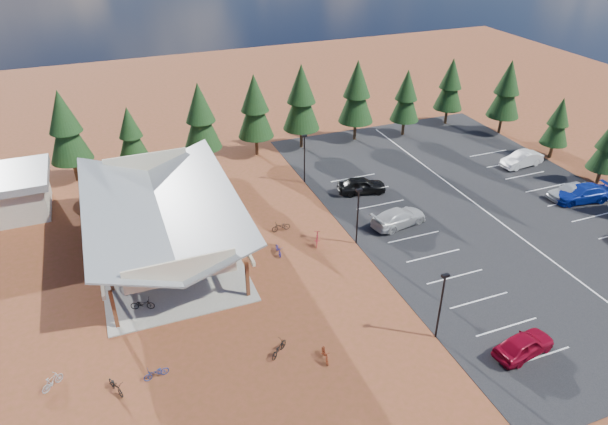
# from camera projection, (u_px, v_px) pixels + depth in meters

# --- Properties ---
(ground) EXTENTS (140.00, 140.00, 0.00)m
(ground) POSITION_uv_depth(u_px,v_px,m) (310.00, 269.00, 42.44)
(ground) COLOR brown
(ground) RESTS_ON ground
(asphalt_lot) EXTENTS (27.00, 44.00, 0.04)m
(asphalt_lot) POSITION_uv_depth(u_px,v_px,m) (481.00, 208.00, 50.61)
(asphalt_lot) COLOR black
(asphalt_lot) RESTS_ON ground
(concrete_pad) EXTENTS (10.60, 18.60, 0.10)m
(concrete_pad) POSITION_uv_depth(u_px,v_px,m) (167.00, 248.00, 44.91)
(concrete_pad) COLOR gray
(concrete_pad) RESTS_ON ground
(bike_pavilion) EXTENTS (11.65, 19.40, 4.97)m
(bike_pavilion) POSITION_uv_depth(u_px,v_px,m) (161.00, 208.00, 42.99)
(bike_pavilion) COLOR #4F2016
(bike_pavilion) RESTS_ON concrete_pad
(lamp_post_0) EXTENTS (0.50, 0.25, 5.14)m
(lamp_post_0) POSITION_uv_depth(u_px,v_px,m) (441.00, 302.00, 34.46)
(lamp_post_0) COLOR black
(lamp_post_0) RESTS_ON ground
(lamp_post_1) EXTENTS (0.50, 0.25, 5.14)m
(lamp_post_1) POSITION_uv_depth(u_px,v_px,m) (358.00, 213.00, 44.09)
(lamp_post_1) COLOR black
(lamp_post_1) RESTS_ON ground
(lamp_post_2) EXTENTS (0.50, 0.25, 5.14)m
(lamp_post_2) POSITION_uv_depth(u_px,v_px,m) (304.00, 155.00, 53.72)
(lamp_post_2) COLOR black
(lamp_post_2) RESTS_ON ground
(trash_bin_0) EXTENTS (0.60, 0.60, 0.90)m
(trash_bin_0) POSITION_uv_depth(u_px,v_px,m) (247.00, 245.00, 44.59)
(trash_bin_0) COLOR #3C2015
(trash_bin_0) RESTS_ON ground
(trash_bin_1) EXTENTS (0.60, 0.60, 0.90)m
(trash_bin_1) POSITION_uv_depth(u_px,v_px,m) (239.00, 247.00, 44.28)
(trash_bin_1) COLOR #3C2015
(trash_bin_1) RESTS_ON ground
(pine_1) EXTENTS (4.10, 4.10, 9.55)m
(pine_1) POSITION_uv_depth(u_px,v_px,m) (65.00, 127.00, 52.60)
(pine_1) COLOR #382314
(pine_1) RESTS_ON ground
(pine_2) EXTENTS (3.10, 3.10, 7.22)m
(pine_2) POSITION_uv_depth(u_px,v_px,m) (131.00, 133.00, 54.93)
(pine_2) COLOR #382314
(pine_2) RESTS_ON ground
(pine_3) EXTENTS (3.96, 3.96, 9.23)m
(pine_3) POSITION_uv_depth(u_px,v_px,m) (200.00, 117.00, 55.54)
(pine_3) COLOR #382314
(pine_3) RESTS_ON ground
(pine_4) EXTENTS (3.95, 3.95, 9.20)m
(pine_4) POSITION_uv_depth(u_px,v_px,m) (255.00, 107.00, 58.27)
(pine_4) COLOR #382314
(pine_4) RESTS_ON ground
(pine_5) EXTENTS (4.16, 4.16, 9.70)m
(pine_5) POSITION_uv_depth(u_px,v_px,m) (301.00, 98.00, 59.82)
(pine_5) COLOR #382314
(pine_5) RESTS_ON ground
(pine_6) EXTENTS (4.08, 4.08, 9.50)m
(pine_6) POSITION_uv_depth(u_px,v_px,m) (357.00, 92.00, 61.91)
(pine_6) COLOR #382314
(pine_6) RESTS_ON ground
(pine_7) EXTENTS (3.45, 3.45, 8.04)m
(pine_7) POSITION_uv_depth(u_px,v_px,m) (406.00, 96.00, 63.56)
(pine_7) COLOR #382314
(pine_7) RESTS_ON ground
(pine_8) EXTENTS (3.59, 3.59, 8.36)m
(pine_8) POSITION_uv_depth(u_px,v_px,m) (450.00, 84.00, 66.74)
(pine_8) COLOR #382314
(pine_8) RESTS_ON ground
(pine_11) EXTENTS (3.00, 3.00, 6.99)m
(pine_11) POSITION_uv_depth(u_px,v_px,m) (608.00, 145.00, 52.74)
(pine_11) COLOR #382314
(pine_11) RESTS_ON ground
(pine_12) EXTENTS (2.96, 2.96, 6.89)m
(pine_12) POSITION_uv_depth(u_px,v_px,m) (558.00, 122.00, 58.28)
(pine_12) COLOR #382314
(pine_12) RESTS_ON ground
(pine_13) EXTENTS (3.85, 3.85, 8.97)m
(pine_13) POSITION_uv_depth(u_px,v_px,m) (507.00, 89.00, 63.83)
(pine_13) COLOR #382314
(pine_13) RESTS_ON ground
(bike_0) EXTENTS (1.79, 1.10, 0.89)m
(bike_0) POSITION_uv_depth(u_px,v_px,m) (142.00, 304.00, 37.99)
(bike_0) COLOR black
(bike_0) RESTS_ON concrete_pad
(bike_1) EXTENTS (1.54, 0.90, 0.90)m
(bike_1) POSITION_uv_depth(u_px,v_px,m) (126.00, 278.00, 40.55)
(bike_1) COLOR gray
(bike_1) RESTS_ON concrete_pad
(bike_2) EXTENTS (1.69, 0.67, 0.87)m
(bike_2) POSITION_uv_depth(u_px,v_px,m) (128.00, 250.00, 43.81)
(bike_2) COLOR navy
(bike_2) RESTS_ON concrete_pad
(bike_3) EXTENTS (1.83, 1.01, 1.06)m
(bike_3) POSITION_uv_depth(u_px,v_px,m) (145.00, 214.00, 48.53)
(bike_3) COLOR maroon
(bike_3) RESTS_ON concrete_pad
(bike_4) EXTENTS (1.67, 0.77, 0.84)m
(bike_4) POSITION_uv_depth(u_px,v_px,m) (193.00, 272.00, 41.27)
(bike_4) COLOR black
(bike_4) RESTS_ON concrete_pad
(bike_5) EXTENTS (1.71, 0.86, 0.99)m
(bike_5) POSITION_uv_depth(u_px,v_px,m) (209.00, 252.00, 43.40)
(bike_5) COLOR #92939A
(bike_5) RESTS_ON concrete_pad
(bike_6) EXTENTS (1.76, 0.88, 0.88)m
(bike_6) POSITION_uv_depth(u_px,v_px,m) (201.00, 232.00, 46.13)
(bike_6) COLOR navy
(bike_6) RESTS_ON concrete_pad
(bike_7) EXTENTS (1.78, 0.55, 1.06)m
(bike_7) POSITION_uv_depth(u_px,v_px,m) (186.00, 193.00, 51.85)
(bike_7) COLOR maroon
(bike_7) RESTS_ON concrete_pad
(bike_8) EXTENTS (1.20, 1.77, 0.88)m
(bike_8) POSITION_uv_depth(u_px,v_px,m) (116.00, 386.00, 31.81)
(bike_8) COLOR black
(bike_8) RESTS_ON ground
(bike_9) EXTENTS (1.44, 1.32, 0.92)m
(bike_9) POSITION_uv_depth(u_px,v_px,m) (52.00, 382.00, 32.06)
(bike_9) COLOR #989B9F
(bike_9) RESTS_ON ground
(bike_10) EXTENTS (1.64, 0.79, 0.83)m
(bike_10) POSITION_uv_depth(u_px,v_px,m) (156.00, 373.00, 32.71)
(bike_10) COLOR navy
(bike_10) RESTS_ON ground
(bike_11) EXTENTS (0.61, 1.55, 0.90)m
(bike_11) POSITION_uv_depth(u_px,v_px,m) (325.00, 354.00, 33.96)
(bike_11) COLOR maroon
(bike_11) RESTS_ON ground
(bike_12) EXTENTS (1.67, 1.58, 0.90)m
(bike_12) POSITION_uv_depth(u_px,v_px,m) (279.00, 348.00, 34.42)
(bike_12) COLOR black
(bike_12) RESTS_ON ground
(bike_14) EXTENTS (0.67, 1.61, 0.83)m
(bike_14) POSITION_uv_depth(u_px,v_px,m) (278.00, 249.00, 44.05)
(bike_14) COLOR navy
(bike_14) RESTS_ON ground
(bike_15) EXTENTS (1.20, 1.81, 1.06)m
(bike_15) POSITION_uv_depth(u_px,v_px,m) (317.00, 238.00, 45.24)
(bike_15) COLOR maroon
(bike_15) RESTS_ON ground
(bike_16) EXTENTS (1.68, 0.63, 0.88)m
(bike_16) POSITION_uv_depth(u_px,v_px,m) (281.00, 227.00, 47.04)
(bike_16) COLOR black
(bike_16) RESTS_ON ground
(car_0) EXTENTS (4.57, 2.43, 1.48)m
(car_0) POSITION_uv_depth(u_px,v_px,m) (524.00, 345.00, 34.25)
(car_0) COLOR maroon
(car_0) RESTS_ON asphalt_lot
(car_3) EXTENTS (5.60, 3.08, 1.54)m
(car_3) POSITION_uv_depth(u_px,v_px,m) (399.00, 217.00, 47.66)
(car_3) COLOR #BABABA
(car_3) RESTS_ON asphalt_lot
(car_4) EXTENTS (4.99, 2.80, 1.60)m
(car_4) POSITION_uv_depth(u_px,v_px,m) (362.00, 185.00, 52.82)
(car_4) COLOR black
(car_4) RESTS_ON asphalt_lot
(car_7) EXTENTS (5.85, 3.14, 1.61)m
(car_7) POSITION_uv_depth(u_px,v_px,m) (582.00, 193.00, 51.40)
(car_7) COLOR #0F2798
(car_7) RESTS_ON asphalt_lot
(car_8) EXTENTS (4.63, 2.00, 1.56)m
(car_8) POSITION_uv_depth(u_px,v_px,m) (570.00, 191.00, 51.84)
(car_8) COLOR #AEB3B7
(car_8) RESTS_ON asphalt_lot
(car_9) EXTENTS (4.92, 2.08, 1.58)m
(car_9) POSITION_uv_depth(u_px,v_px,m) (522.00, 159.00, 58.02)
(car_9) COLOR silver
(car_9) RESTS_ON asphalt_lot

